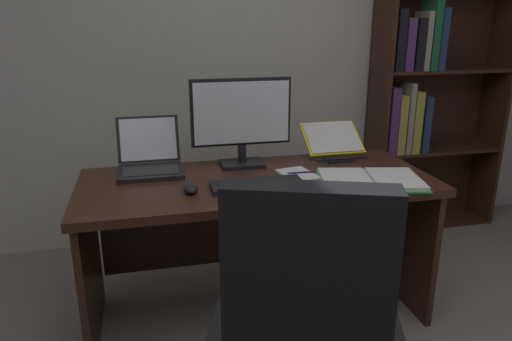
# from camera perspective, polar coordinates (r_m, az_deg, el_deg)

# --- Properties ---
(wall_back) EXTENTS (5.33, 0.12, 2.64)m
(wall_back) POSITION_cam_1_polar(r_m,az_deg,el_deg) (3.21, -2.70, 15.17)
(wall_back) COLOR beige
(wall_back) RESTS_ON ground
(desk) EXTENTS (1.67, 0.70, 0.74)m
(desk) POSITION_cam_1_polar(r_m,az_deg,el_deg) (2.41, -0.28, -4.92)
(desk) COLOR #381E14
(desk) RESTS_ON ground
(bookshelf) EXTENTS (0.94, 0.29, 2.26)m
(bookshelf) POSITION_cam_1_polar(r_m,az_deg,el_deg) (3.50, 19.73, 11.47)
(bookshelf) COLOR #381E14
(bookshelf) RESTS_ON ground
(monitor) EXTENTS (0.51, 0.16, 0.45)m
(monitor) POSITION_cam_1_polar(r_m,az_deg,el_deg) (2.42, -1.76, 5.86)
(monitor) COLOR black
(monitor) RESTS_ON desk
(laptop) EXTENTS (0.31, 0.34, 0.25)m
(laptop) POSITION_cam_1_polar(r_m,az_deg,el_deg) (2.42, -12.63, 1.16)
(laptop) COLOR black
(laptop) RESTS_ON desk
(keyboard) EXTENTS (0.42, 0.15, 0.02)m
(keyboard) POSITION_cam_1_polar(r_m,az_deg,el_deg) (2.15, 0.17, -1.73)
(keyboard) COLOR black
(keyboard) RESTS_ON desk
(computer_mouse) EXTENTS (0.06, 0.10, 0.04)m
(computer_mouse) POSITION_cam_1_polar(r_m,az_deg,el_deg) (2.10, -7.83, -2.13)
(computer_mouse) COLOR black
(computer_mouse) RESTS_ON desk
(reading_stand_with_book) EXTENTS (0.32, 0.27, 0.17)m
(reading_stand_with_book) POSITION_cam_1_polar(r_m,az_deg,el_deg) (2.66, 9.24, 3.53)
(reading_stand_with_book) COLOR black
(reading_stand_with_book) RESTS_ON desk
(open_binder) EXTENTS (0.53, 0.41, 0.02)m
(open_binder) POSITION_cam_1_polar(r_m,az_deg,el_deg) (2.28, 13.56, -1.08)
(open_binder) COLOR green
(open_binder) RESTS_ON desk
(notepad) EXTENTS (0.19, 0.23, 0.01)m
(notepad) POSITION_cam_1_polar(r_m,az_deg,el_deg) (2.32, 5.04, -0.47)
(notepad) COLOR silver
(notepad) RESTS_ON desk
(pen) EXTENTS (0.14, 0.01, 0.01)m
(pen) POSITION_cam_1_polar(r_m,az_deg,el_deg) (2.32, 5.51, -0.23)
(pen) COLOR navy
(pen) RESTS_ON notepad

